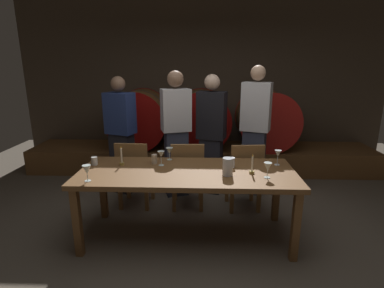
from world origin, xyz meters
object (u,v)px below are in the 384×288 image
guest_center_right (211,134)px  cup_right (232,163)px  dining_table (187,177)px  wine_glass_far_left (87,170)px  wine_glass_right (268,167)px  cup_left (94,161)px  cup_center (154,159)px  wine_barrel_left (140,119)px  guest_far_right (255,130)px  wine_glass_far_right (278,154)px  guest_far_left (121,135)px  wine_glass_left (161,155)px  wine_barrel_right (266,120)px  pitcher (228,167)px  chair_left (134,171)px  candle_right (252,168)px  chair_right (245,173)px  candle_left (122,160)px  guest_center_left (176,133)px  wine_glass_center (169,151)px  wine_barrel_center (201,119)px  chair_center (188,172)px

guest_center_right → cup_right: bearing=116.6°
dining_table → wine_glass_far_left: (-0.91, -0.31, 0.18)m
wine_glass_right → cup_left: (-1.79, 0.31, -0.06)m
cup_center → wine_barrel_left: bearing=106.0°
guest_far_right → wine_glass_far_right: (0.09, -0.96, -0.05)m
wine_barrel_left → guest_far_left: 1.02m
guest_center_right → wine_glass_far_right: guest_center_right is taller
wine_glass_left → wine_glass_right: wine_glass_left is taller
dining_table → wine_barrel_left: bearing=113.2°
wine_barrel_right → guest_center_right: size_ratio=0.59×
wine_barrel_right → pitcher: 2.42m
guest_center_right → pitcher: guest_center_right is taller
dining_table → chair_left: chair_left is taller
wine_barrel_left → candle_right: wine_barrel_left is taller
candle_right → wine_glass_left: size_ratio=1.28×
dining_table → guest_far_left: bearing=130.6°
chair_right → cup_center: (-1.06, -0.42, 0.31)m
wine_barrel_left → candle_left: size_ratio=4.63×
wine_glass_far_left → wine_glass_far_right: 1.95m
cup_left → cup_center: (0.64, 0.07, 0.01)m
guest_center_left → candle_left: guest_center_left is taller
wine_glass_far_right → cup_left: wine_glass_far_right is taller
wine_glass_center → wine_glass_right: bearing=-27.6°
wine_barrel_right → cup_right: 2.18m
dining_table → wine_glass_far_left: wine_glass_far_left is taller
guest_far_left → candle_right: bearing=164.3°
wine_glass_left → wine_glass_right: 1.11m
cup_center → wine_barrel_right: bearing=50.5°
wine_barrel_center → wine_barrel_right: 1.11m
wine_barrel_center → guest_far_right: (0.75, -0.98, 0.03)m
guest_center_right → wine_glass_right: guest_center_right is taller
wine_barrel_right → dining_table: wine_barrel_right is taller
guest_center_left → chair_right: bearing=135.7°
dining_table → chair_left: (-0.70, 0.66, -0.19)m
wine_barrel_center → wine_glass_far_left: 2.68m
wine_barrel_left → cup_right: 2.47m
guest_center_left → guest_far_right: guest_far_right is taller
wine_barrel_left → wine_barrel_center: bearing=0.0°
pitcher → cup_right: pitcher is taller
wine_glass_left → wine_glass_center: 0.21m
chair_center → wine_glass_far_right: 1.15m
wine_barrel_left → wine_barrel_center: same height
chair_left → chair_right: size_ratio=1.00×
guest_far_right → chair_right: bearing=90.8°
candle_left → candle_right: size_ratio=1.04×
wine_barrel_right → guest_far_right: 1.05m
candle_left → wine_glass_right: size_ratio=1.40×
pitcher → wine_glass_center: bearing=143.0°
wine_barrel_left → wine_barrel_center: (1.05, 0.00, 0.00)m
wine_barrel_center → wine_glass_far_left: wine_barrel_center is taller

